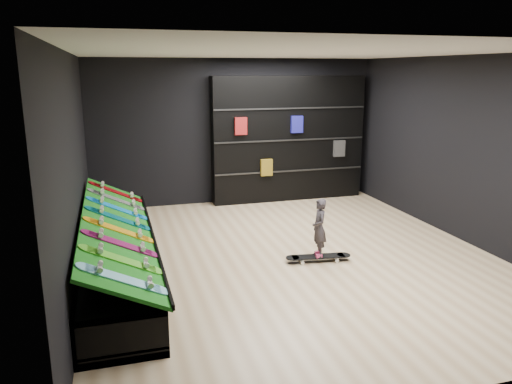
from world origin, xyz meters
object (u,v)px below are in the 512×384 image
object	(u,v)px
back_shelving	(288,139)
floor_skateboard	(318,259)
child	(319,239)
display_rack	(117,258)

from	to	relation	value
back_shelving	floor_skateboard	xyz separation A→B (m)	(-0.82, -3.62, -1.28)
back_shelving	child	world-z (taller)	back_shelving
child	back_shelving	bearing A→B (deg)	175.96
display_rack	child	xyz separation A→B (m)	(2.87, -0.30, 0.10)
floor_skateboard	back_shelving	bearing A→B (deg)	85.10
back_shelving	floor_skateboard	size ratio (longest dim) A/B	3.38
floor_skateboard	child	bearing A→B (deg)	0.00
display_rack	back_shelving	bearing A→B (deg)	42.05
display_rack	floor_skateboard	distance (m)	2.89
back_shelving	child	xyz separation A→B (m)	(-0.82, -3.62, -0.97)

